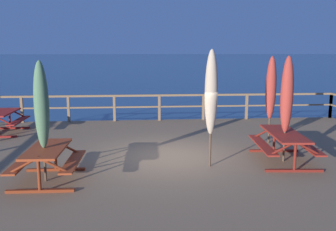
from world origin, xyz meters
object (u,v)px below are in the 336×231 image
object	(u,v)px
picnic_table_mid_right	(47,157)
patio_umbrella_short_mid	(271,88)
picnic_table_back_right	(284,140)
patio_umbrella_short_back	(41,106)
patio_umbrella_tall_front	(211,93)
patio_umbrella_tall_back_left	(287,95)
picnic_table_back_left	(2,118)

from	to	relation	value
picnic_table_mid_right	patio_umbrella_short_mid	world-z (taller)	patio_umbrella_short_mid
picnic_table_back_right	patio_umbrella_short_back	xyz separation A→B (m)	(-5.90, -1.05, 1.14)
picnic_table_back_right	patio_umbrella_short_back	distance (m)	6.10
patio_umbrella_tall_front	patio_umbrella_short_back	xyz separation A→B (m)	(-3.88, -0.76, -0.15)
patio_umbrella_short_back	patio_umbrella_tall_back_left	bearing A→B (deg)	9.85
picnic_table_back_left	patio_umbrella_short_back	bearing A→B (deg)	-62.32
picnic_table_back_right	patio_umbrella_short_mid	bearing A→B (deg)	81.38
picnic_table_back_right	picnic_table_back_left	bearing A→B (deg)	154.66
patio_umbrella_tall_back_left	patio_umbrella_tall_front	distance (m)	2.04
patio_umbrella_short_mid	picnic_table_back_right	bearing A→B (deg)	-98.62
patio_umbrella_short_back	picnic_table_mid_right	bearing A→B (deg)	2.39
picnic_table_mid_right	picnic_table_back_left	bearing A→B (deg)	118.25
picnic_table_back_left	patio_umbrella_short_mid	size ratio (longest dim) A/B	0.67
picnic_table_mid_right	patio_umbrella_tall_back_left	bearing A→B (deg)	9.93
picnic_table_back_left	patio_umbrella_tall_back_left	distance (m)	9.58
picnic_table_back_left	picnic_table_mid_right	distance (m)	5.80
patio_umbrella_short_back	picnic_table_back_left	bearing A→B (deg)	117.68
picnic_table_mid_right	patio_umbrella_short_back	xyz separation A→B (m)	(-0.06, -0.00, 1.16)
patio_umbrella_short_mid	picnic_table_back_left	bearing A→B (deg)	166.61
picnic_table_back_left	patio_umbrella_short_mid	xyz separation A→B (m)	(8.88, -2.11, 1.17)
patio_umbrella_tall_back_left	patio_umbrella_short_mid	world-z (taller)	patio_umbrella_tall_back_left
picnic_table_back_right	patio_umbrella_short_back	world-z (taller)	patio_umbrella_short_back
picnic_table_back_right	picnic_table_mid_right	size ratio (longest dim) A/B	1.27
patio_umbrella_short_mid	patio_umbrella_tall_front	bearing A→B (deg)	-135.92
picnic_table_mid_right	patio_umbrella_tall_front	xyz separation A→B (m)	(3.81, 0.75, 1.31)
picnic_table_back_left	patio_umbrella_tall_back_left	xyz separation A→B (m)	(8.58, -4.09, 1.20)
picnic_table_back_left	patio_umbrella_short_back	distance (m)	5.89
patio_umbrella_short_mid	patio_umbrella_tall_back_left	bearing A→B (deg)	-98.57
picnic_table_back_left	picnic_table_mid_right	size ratio (longest dim) A/B	1.01
picnic_table_back_right	picnic_table_mid_right	bearing A→B (deg)	-169.82
picnic_table_back_left	patio_umbrella_tall_front	size ratio (longest dim) A/B	0.62
picnic_table_back_left	patio_umbrella_short_back	size ratio (longest dim) A/B	0.67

